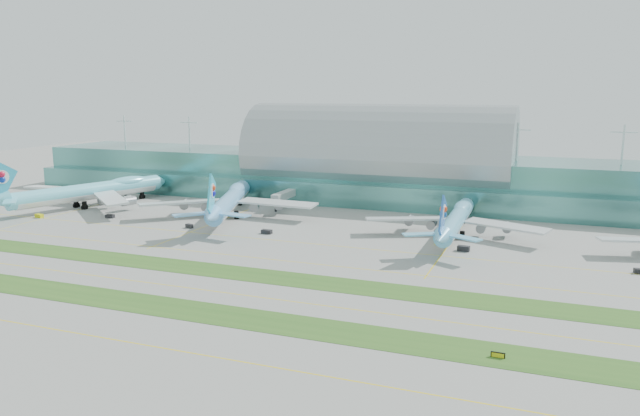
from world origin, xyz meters
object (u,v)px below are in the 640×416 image
at_px(terminal, 378,168).
at_px(taxiway_sign_east, 498,355).
at_px(airliner_a, 90,190).
at_px(airliner_b, 230,200).
at_px(airliner_c, 456,219).

bearing_deg(terminal, taxiway_sign_east, -66.70).
distance_m(airliner_a, taxiway_sign_east, 202.24).
relative_size(terminal, airliner_a, 4.18).
height_order(airliner_b, taxiway_sign_east, airliner_b).
xyz_separation_m(terminal, taxiway_sign_east, (68.08, -158.07, -13.67)).
bearing_deg(airliner_c, airliner_a, 179.17).
height_order(airliner_a, taxiway_sign_east, airliner_a).
bearing_deg(taxiway_sign_east, airliner_b, 140.38).
height_order(airliner_c, taxiway_sign_east, airliner_c).
bearing_deg(airliner_b, airliner_a, 163.17).
relative_size(airliner_b, airliner_c, 1.10).
xyz_separation_m(airliner_a, airliner_b, (66.26, 2.84, -0.34)).
bearing_deg(airliner_b, terminal, 34.42).
bearing_deg(airliner_c, taxiway_sign_east, -77.85).
distance_m(airliner_c, taxiway_sign_east, 99.82).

